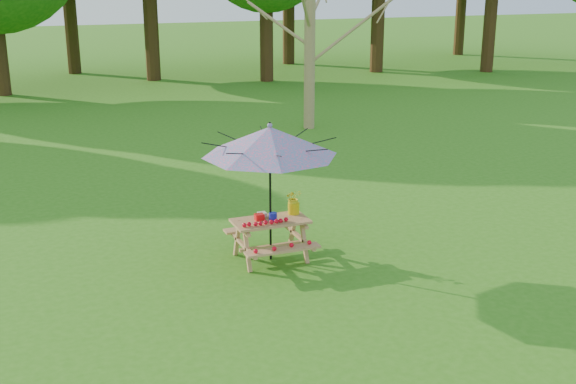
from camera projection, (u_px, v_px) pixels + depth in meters
name	position (u px, v px, depth m)	size (l,w,h in m)	color
ground	(298.00, 343.00, 9.02)	(120.00, 120.00, 0.00)	#2F7115
picnic_table	(271.00, 240.00, 11.56)	(1.20, 1.32, 0.67)	#AC7A4E
patio_umbrella	(270.00, 141.00, 11.09)	(2.50, 2.50, 2.25)	black
produce_bins	(266.00, 216.00, 11.47)	(0.33, 0.38, 0.13)	red
tomatoes_row	(265.00, 222.00, 11.24)	(0.77, 0.13, 0.07)	red
flower_bucket	(294.00, 201.00, 11.70)	(0.29, 0.26, 0.41)	#D6B60B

